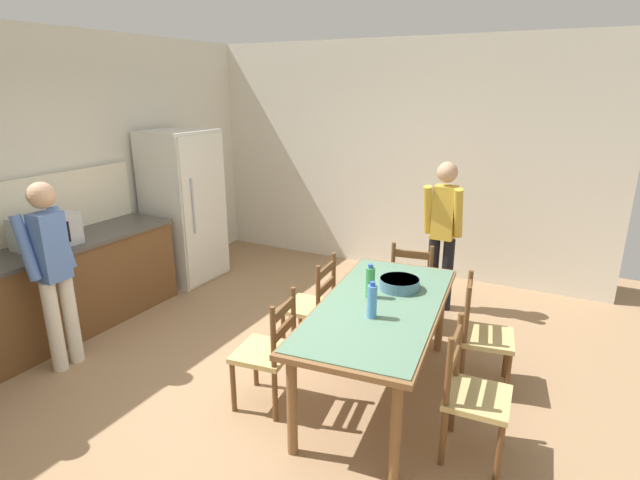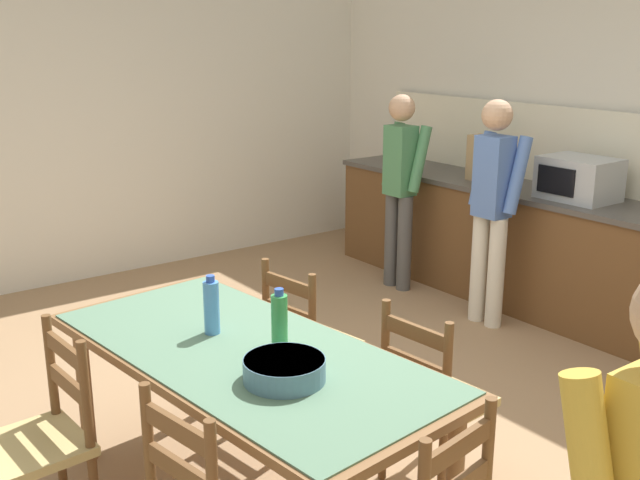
% 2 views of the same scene
% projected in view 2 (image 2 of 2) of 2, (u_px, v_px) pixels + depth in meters
% --- Properties ---
extents(ground_plane, '(8.32, 8.32, 0.00)m').
position_uv_depth(ground_plane, '(345.00, 415.00, 4.19)').
color(ground_plane, '#9E7A56').
extents(wall_back, '(6.52, 0.12, 2.90)m').
position_uv_depth(wall_back, '(639.00, 121.00, 5.32)').
color(wall_back, silver).
rests_on(wall_back, ground).
extents(wall_left, '(0.12, 5.20, 2.90)m').
position_uv_depth(wall_left, '(106.00, 107.00, 6.31)').
color(wall_left, silver).
rests_on(wall_left, ground).
extents(kitchen_counter, '(3.59, 0.66, 0.91)m').
position_uv_depth(kitchen_counter, '(518.00, 245.00, 5.84)').
color(kitchen_counter, brown).
rests_on(kitchen_counter, ground).
extents(counter_splashback, '(3.55, 0.03, 0.60)m').
position_uv_depth(counter_splashback, '(551.00, 145.00, 5.81)').
color(counter_splashback, '#EFE8CB').
rests_on(counter_splashback, kitchen_counter).
extents(microwave, '(0.50, 0.39, 0.30)m').
position_uv_depth(microwave, '(579.00, 179.00, 5.27)').
color(microwave, '#B2B7BC').
rests_on(microwave, kitchen_counter).
extents(paper_bag, '(0.24, 0.16, 0.36)m').
position_uv_depth(paper_bag, '(484.00, 158.00, 5.93)').
color(paper_bag, tan).
rests_on(paper_bag, kitchen_counter).
extents(dining_table, '(2.01, 1.08, 0.77)m').
position_uv_depth(dining_table, '(246.00, 367.00, 3.19)').
color(dining_table, brown).
rests_on(dining_table, ground).
extents(bottle_near_centre, '(0.07, 0.07, 0.27)m').
position_uv_depth(bottle_near_centre, '(211.00, 307.00, 3.30)').
color(bottle_near_centre, '#4C8ED6').
rests_on(bottle_near_centre, dining_table).
extents(bottle_off_centre, '(0.07, 0.07, 0.27)m').
position_uv_depth(bottle_off_centre, '(279.00, 321.00, 3.14)').
color(bottle_off_centre, green).
rests_on(bottle_off_centre, dining_table).
extents(serving_bowl, '(0.32, 0.32, 0.09)m').
position_uv_depth(serving_bowl, '(284.00, 368.00, 2.87)').
color(serving_bowl, slate).
rests_on(serving_bowl, dining_table).
extents(chair_side_far_right, '(0.45, 0.43, 0.91)m').
position_uv_depth(chair_side_far_right, '(432.00, 399.00, 3.43)').
color(chair_side_far_right, brown).
rests_on(chair_side_far_right, ground).
extents(chair_side_far_left, '(0.47, 0.45, 0.91)m').
position_uv_depth(chair_side_far_left, '(307.00, 343.00, 4.04)').
color(chair_side_far_left, brown).
rests_on(chair_side_far_left, ground).
extents(chair_side_near_left, '(0.44, 0.43, 0.91)m').
position_uv_depth(chair_side_near_left, '(42.00, 441.00, 3.08)').
color(chair_side_near_left, brown).
rests_on(chair_side_near_left, ground).
extents(person_at_sink, '(0.40, 0.28, 1.59)m').
position_uv_depth(person_at_sink, '(401.00, 182.00, 6.04)').
color(person_at_sink, '#4C4C4C').
rests_on(person_at_sink, ground).
extents(person_at_counter, '(0.41, 0.28, 1.62)m').
position_uv_depth(person_at_counter, '(493.00, 201.00, 5.27)').
color(person_at_counter, silver).
rests_on(person_at_counter, ground).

